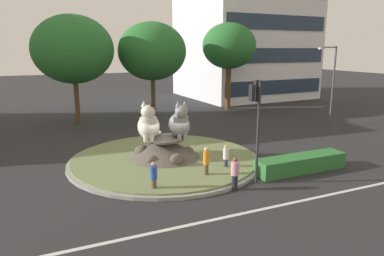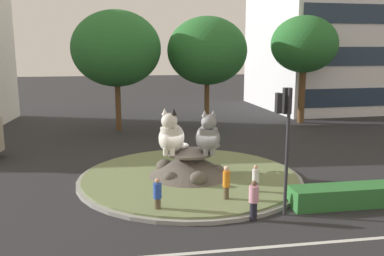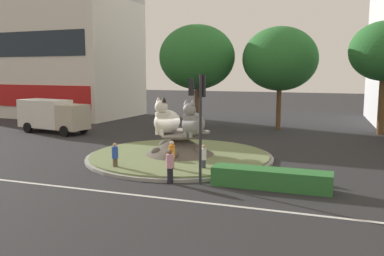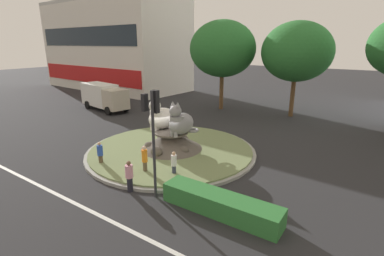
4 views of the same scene
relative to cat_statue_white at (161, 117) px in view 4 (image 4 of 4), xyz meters
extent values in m
plane|color=#28282B|center=(0.95, -0.09, -2.37)|extent=(160.00, 160.00, 0.00)
cube|color=silver|center=(0.95, -7.98, -2.36)|extent=(112.00, 0.20, 0.01)
cylinder|color=gray|center=(0.95, -0.09, -2.28)|extent=(11.63, 11.63, 0.18)
cylinder|color=#707F51|center=(0.95, -0.09, -2.14)|extent=(11.17, 11.17, 0.09)
cone|color=#564F47|center=(0.95, -0.09, -1.48)|extent=(4.27, 4.27, 1.22)
cylinder|color=#564F47|center=(0.95, -0.09, -0.93)|extent=(2.35, 2.35, 0.12)
ellipsoid|color=#564F47|center=(2.31, -0.50, -1.79)|extent=(0.75, 0.58, 0.60)
ellipsoid|color=#564F47|center=(0.99, 1.33, -1.80)|extent=(0.73, 0.56, 0.58)
ellipsoid|color=#564F47|center=(-0.31, 0.58, -1.74)|extent=(0.88, 0.93, 0.70)
ellipsoid|color=#564F47|center=(-0.20, -1.12, -1.83)|extent=(0.65, 0.55, 0.52)
ellipsoid|color=#564F47|center=(1.09, -1.83, -1.74)|extent=(0.87, 0.61, 0.70)
ellipsoid|color=silver|center=(0.03, 0.11, -0.12)|extent=(1.86, 2.35, 1.49)
cylinder|color=silver|center=(-0.10, -0.28, 0.05)|extent=(1.22, 1.22, 0.93)
sphere|color=silver|center=(-0.14, -0.43, 0.86)|extent=(0.82, 0.82, 0.82)
torus|color=silver|center=(0.60, 0.81, -0.72)|extent=(0.91, 0.91, 0.19)
cone|color=black|center=(0.07, -0.49, 1.34)|extent=(0.42, 0.42, 0.34)
cone|color=silver|center=(-0.36, -0.36, 1.34)|extent=(0.42, 0.42, 0.34)
cylinder|color=silver|center=(-0.04, -0.65, -0.68)|extent=(0.26, 0.26, 0.37)
cylinder|color=silver|center=(-0.36, -0.55, -0.68)|extent=(0.26, 0.26, 0.37)
ellipsoid|color=gray|center=(1.88, -0.16, -0.15)|extent=(1.47, 2.10, 1.43)
cylinder|color=gray|center=(1.84, -0.55, 0.01)|extent=(1.03, 1.03, 0.89)
sphere|color=gray|center=(1.82, -0.70, 0.79)|extent=(0.79, 0.79, 0.79)
torus|color=gray|center=(2.29, 0.60, -0.73)|extent=(0.88, 0.88, 0.18)
cone|color=gray|center=(2.04, -0.72, 1.24)|extent=(0.36, 0.36, 0.32)
cone|color=gray|center=(1.61, -0.67, 1.24)|extent=(0.36, 0.36, 0.32)
cylinder|color=gray|center=(1.96, -0.89, -0.69)|extent=(0.25, 0.25, 0.36)
cylinder|color=gray|center=(1.64, -0.86, -0.69)|extent=(0.25, 0.25, 0.36)
cylinder|color=#2D2D33|center=(4.08, -5.35, 0.27)|extent=(0.14, 0.14, 5.28)
cube|color=black|center=(4.08, -5.13, 2.39)|extent=(0.32, 0.24, 1.05)
sphere|color=red|center=(4.08, -5.05, 2.70)|extent=(0.18, 0.18, 0.18)
sphere|color=#392706|center=(4.08, -5.05, 2.39)|extent=(0.18, 0.18, 0.18)
sphere|color=black|center=(4.08, -5.05, 2.07)|extent=(0.18, 0.18, 0.18)
cube|color=black|center=(3.63, -5.35, 2.34)|extent=(0.20, 0.28, 0.80)
cube|color=silver|center=(-25.40, 18.50, 4.29)|extent=(25.58, 12.07, 13.31)
cube|color=#B21919|center=(-25.73, 13.17, 0.30)|extent=(23.95, 1.58, 2.40)
cube|color=#19232D|center=(-25.72, 13.19, 5.89)|extent=(22.95, 1.48, 2.66)
cube|color=#B2B2AD|center=(-25.40, 18.50, 11.20)|extent=(25.58, 12.07, 0.50)
cube|color=#2D7033|center=(7.41, -4.82, -1.92)|extent=(5.56, 1.20, 0.90)
cylinder|color=brown|center=(-2.77, 13.93, -0.45)|extent=(0.45, 0.45, 3.83)
ellipsoid|color=#286B2D|center=(-2.77, 13.93, 4.34)|extent=(7.19, 7.19, 6.11)
cylinder|color=brown|center=(4.91, 14.94, -0.48)|extent=(0.44, 0.44, 3.76)
ellipsoid|color=#286B2D|center=(4.91, 14.94, 4.14)|extent=(6.86, 6.86, 5.83)
cylinder|color=#33384C|center=(3.53, -3.13, -2.01)|extent=(0.23, 0.23, 0.72)
cylinder|color=silver|center=(3.53, -3.13, -1.33)|extent=(0.31, 0.31, 0.63)
sphere|color=tan|center=(3.53, -3.13, -0.92)|extent=(0.21, 0.21, 0.21)
cylinder|color=black|center=(2.63, -5.66, -1.98)|extent=(0.30, 0.30, 0.77)
cylinder|color=pink|center=(2.63, -5.66, -1.25)|extent=(0.40, 0.40, 0.67)
sphere|color=brown|center=(2.63, -5.66, -0.81)|extent=(0.22, 0.22, 0.22)
cylinder|color=brown|center=(-1.12, -4.47, -2.00)|extent=(0.26, 0.26, 0.73)
cylinder|color=#284CB2|center=(-1.12, -4.47, -1.31)|extent=(0.35, 0.35, 0.64)
sphere|color=tan|center=(-1.12, -4.47, -0.89)|extent=(0.21, 0.21, 0.21)
cylinder|color=brown|center=(1.97, -3.83, -1.95)|extent=(0.24, 0.24, 0.82)
cylinder|color=orange|center=(1.97, -3.83, -1.18)|extent=(0.32, 0.32, 0.72)
sphere|color=beige|center=(1.97, -3.83, -0.71)|extent=(0.24, 0.24, 0.24)
cube|color=#B7AD99|center=(-11.06, 5.65, -0.85)|extent=(2.37, 2.49, 2.13)
cube|color=silver|center=(-14.40, 6.22, -0.70)|extent=(5.03, 2.94, 2.43)
cylinder|color=black|center=(-10.81, 6.72, -1.92)|extent=(0.94, 0.45, 0.90)
cylinder|color=black|center=(-11.18, 4.57, -1.92)|extent=(0.94, 0.45, 0.90)
cylinder|color=black|center=(-15.22, 7.47, -1.92)|extent=(0.94, 0.45, 0.90)
cylinder|color=black|center=(-15.58, 5.32, -1.92)|extent=(0.94, 0.45, 0.90)
camera|label=1|loc=(-5.61, -19.40, 4.43)|focal=32.34mm
camera|label=2|loc=(-2.43, -20.94, 4.55)|focal=39.28mm
camera|label=3|loc=(10.34, -23.91, 3.15)|focal=38.87mm
camera|label=4|loc=(12.66, -14.80, 4.95)|focal=26.80mm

